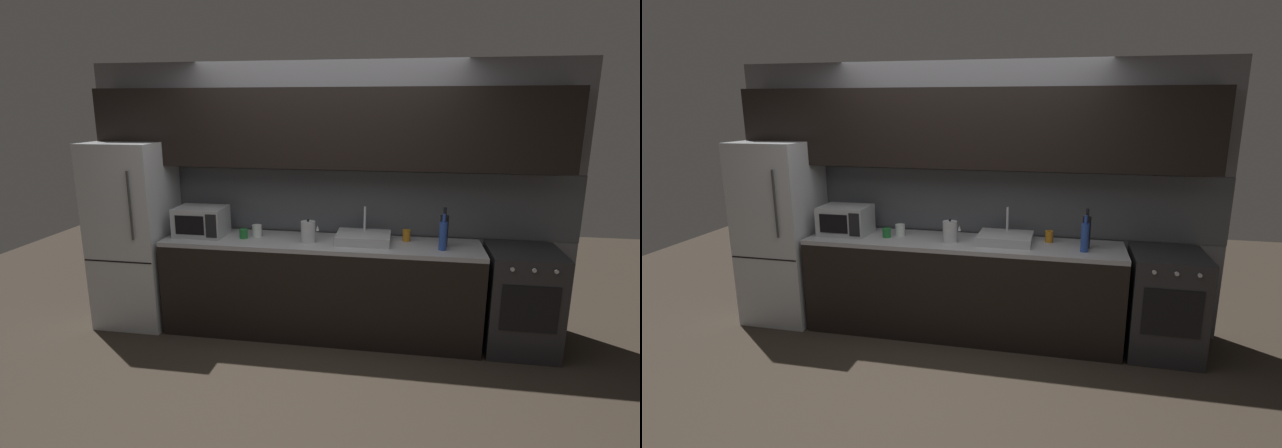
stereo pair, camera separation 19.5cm
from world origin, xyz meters
The scene contains 13 objects.
ground_plane centered at (0.00, 0.00, 0.00)m, with size 10.00×10.00×0.00m, color #2D261E.
back_wall centered at (0.00, 1.20, 1.55)m, with size 4.62×0.44×2.50m.
counter_run centered at (0.00, 0.90, 0.45)m, with size 2.88×0.60×0.90m.
refrigerator centered at (-1.82, 0.90, 0.89)m, with size 0.68×0.69×1.77m.
oven_range centered at (1.78, 0.90, 0.45)m, with size 0.60×0.62×0.90m.
microwave centered at (-1.14, 0.92, 1.04)m, with size 0.46×0.35×0.27m.
sink_basin centered at (0.40, 0.93, 0.94)m, with size 0.48×0.38×0.30m.
kettle centered at (-0.09, 0.85, 1.00)m, with size 0.17×0.13×0.21m.
wine_bottle_blue centered at (1.08, 0.80, 1.03)m, with size 0.07×0.07×0.31m.
wine_bottle_dark centered at (1.09, 0.92, 1.04)m, with size 0.07×0.07×0.35m.
mug_amber centered at (0.78, 1.03, 0.95)m, with size 0.07×0.07×0.10m, color #B27019.
mug_green centered at (-0.71, 0.87, 0.94)m, with size 0.08×0.08×0.09m, color #1E6B2D.
mug_clear centered at (-0.61, 0.96, 0.95)m, with size 0.09×0.09×0.11m, color silver.
Camera 2 is at (0.91, -3.20, 2.09)m, focal length 26.94 mm.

